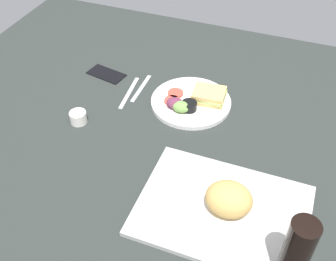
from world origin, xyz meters
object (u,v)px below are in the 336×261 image
(serving_tray, at_px, (222,210))
(knife, at_px, (129,92))
(plate_with_salad, at_px, (192,101))
(soda_bottle, at_px, (296,254))
(cell_phone, at_px, (106,74))
(bread_plate_near, at_px, (229,203))
(fork, at_px, (141,88))
(espresso_cup, at_px, (78,117))

(serving_tray, distance_m, knife, 0.60)
(serving_tray, height_order, plate_with_salad, plate_with_salad)
(plate_with_salad, distance_m, soda_bottle, 0.68)
(soda_bottle, distance_m, knife, 0.84)
(knife, bearing_deg, cell_phone, -125.34)
(soda_bottle, bearing_deg, bread_plate_near, -35.52)
(serving_tray, relative_size, bread_plate_near, 2.11)
(plate_with_salad, height_order, fork, plate_with_salad)
(soda_bottle, xyz_separation_m, cell_phone, (0.78, -0.60, -0.10))
(plate_with_salad, height_order, knife, plate_with_salad)
(plate_with_salad, relative_size, fork, 1.65)
(soda_bottle, xyz_separation_m, espresso_cup, (0.74, -0.32, -0.09))
(serving_tray, height_order, soda_bottle, soda_bottle)
(serving_tray, bearing_deg, plate_with_salad, -61.62)
(soda_bottle, distance_m, fork, 0.84)
(bread_plate_near, xyz_separation_m, cell_phone, (0.60, -0.47, -0.05))
(bread_plate_near, height_order, knife, bread_plate_near)
(espresso_cup, distance_m, cell_phone, 0.28)
(serving_tray, distance_m, plate_with_salad, 0.46)
(bread_plate_near, distance_m, plate_with_salad, 0.47)
(fork, height_order, cell_phone, cell_phone)
(fork, xyz_separation_m, cell_phone, (0.16, -0.03, 0.00))
(espresso_cup, bearing_deg, fork, -116.16)
(cell_phone, bearing_deg, fork, 178.62)
(bread_plate_near, bearing_deg, serving_tray, -15.88)
(serving_tray, bearing_deg, soda_bottle, 145.84)
(serving_tray, xyz_separation_m, bread_plate_near, (-0.02, 0.00, 0.05))
(serving_tray, xyz_separation_m, fork, (0.43, -0.43, -0.01))
(bread_plate_near, relative_size, fork, 1.26)
(knife, distance_m, cell_phone, 0.15)
(bread_plate_near, height_order, fork, bread_plate_near)
(plate_with_salad, distance_m, knife, 0.24)
(espresso_cup, relative_size, cell_phone, 0.39)
(plate_with_salad, relative_size, soda_bottle, 1.31)
(espresso_cup, height_order, fork, espresso_cup)
(soda_bottle, bearing_deg, espresso_cup, -23.21)
(plate_with_salad, bearing_deg, cell_phone, -9.14)
(serving_tray, relative_size, soda_bottle, 2.10)
(bread_plate_near, height_order, espresso_cup, bread_plate_near)
(bread_plate_near, xyz_separation_m, knife, (0.47, -0.40, -0.05))
(bread_plate_near, relative_size, plate_with_salad, 0.76)
(espresso_cup, distance_m, knife, 0.22)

